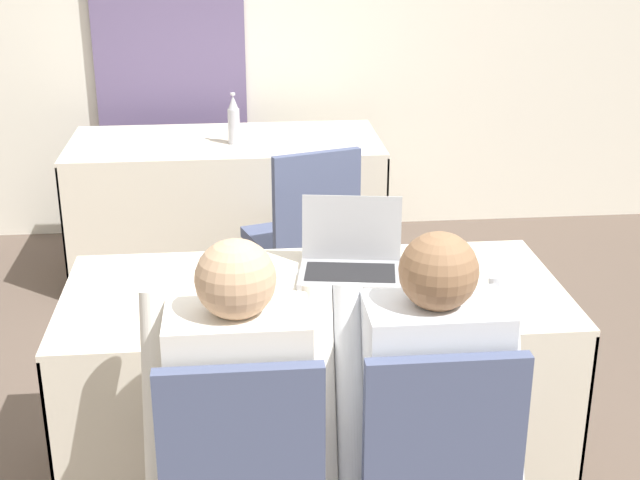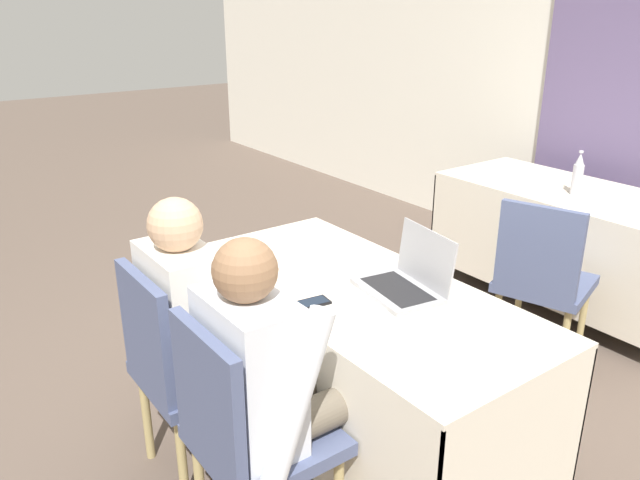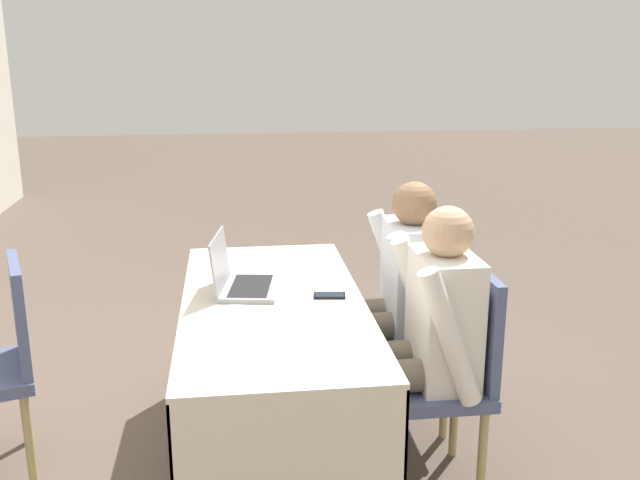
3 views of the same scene
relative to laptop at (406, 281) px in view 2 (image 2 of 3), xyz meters
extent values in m
plane|color=brown|center=(-0.14, -0.13, -0.79)|extent=(24.00, 24.00, 0.00)
cube|color=slate|center=(-0.74, 2.48, 0.54)|extent=(0.87, 0.04, 2.65)
cube|color=beige|center=(-0.14, -0.13, -0.06)|extent=(1.63, 0.75, 0.02)
cube|color=beige|center=(-0.14, -0.49, -0.37)|extent=(1.63, 0.01, 0.61)
cube|color=beige|center=(-0.14, 0.24, -0.37)|extent=(1.63, 0.01, 0.61)
cube|color=beige|center=(-0.95, -0.13, -0.37)|extent=(0.01, 0.75, 0.61)
cube|color=beige|center=(0.68, -0.13, -0.37)|extent=(0.01, 0.75, 0.61)
cylinder|color=#333333|center=(-0.14, -0.13, -0.73)|extent=(0.06, 0.06, 0.11)
cube|color=beige|center=(-0.43, 1.83, -0.06)|extent=(1.63, 0.75, 0.02)
cube|color=beige|center=(-0.43, 1.46, -0.37)|extent=(1.63, 0.01, 0.61)
cube|color=beige|center=(-0.43, 2.20, -0.37)|extent=(1.63, 0.01, 0.61)
cube|color=beige|center=(-1.24, 1.83, -0.37)|extent=(0.01, 0.75, 0.61)
cylinder|color=#333333|center=(-0.43, 1.83, -0.73)|extent=(0.06, 0.06, 0.11)
cube|color=#99999E|center=(-0.01, -0.04, -0.04)|extent=(0.37, 0.28, 0.02)
cube|color=black|center=(-0.01, -0.04, -0.03)|extent=(0.32, 0.21, 0.00)
cube|color=#99999E|center=(0.01, 0.09, 0.08)|extent=(0.34, 0.09, 0.22)
cube|color=black|center=(0.01, 0.09, 0.08)|extent=(0.31, 0.07, 0.20)
cube|color=black|center=(-0.13, -0.36, -0.04)|extent=(0.09, 0.14, 0.01)
cube|color=#192333|center=(-0.13, -0.36, -0.04)|extent=(0.08, 0.12, 0.00)
cube|color=white|center=(-0.05, -0.06, -0.05)|extent=(0.30, 0.35, 0.00)
cube|color=white|center=(-0.34, -0.16, -0.05)|extent=(0.24, 0.32, 0.00)
cylinder|color=#B7B7C1|center=(-0.38, 1.75, 0.04)|extent=(0.06, 0.06, 0.18)
cone|color=#B7B7C1|center=(-0.38, 1.75, 0.17)|extent=(0.05, 0.05, 0.07)
cylinder|color=silver|center=(-0.38, 1.75, 0.21)|extent=(0.02, 0.02, 0.01)
cylinder|color=tan|center=(-0.21, -0.55, -0.58)|extent=(0.04, 0.04, 0.42)
cylinder|color=tan|center=(-0.56, -0.55, -0.58)|extent=(0.04, 0.04, 0.42)
cylinder|color=tan|center=(-0.21, -0.91, -0.58)|extent=(0.04, 0.04, 0.42)
cylinder|color=tan|center=(-0.56, -0.91, -0.58)|extent=(0.04, 0.04, 0.42)
cube|color=#4C567A|center=(-0.39, -0.73, -0.35)|extent=(0.44, 0.44, 0.05)
cube|color=#4C567A|center=(-0.39, -0.93, -0.10)|extent=(0.40, 0.04, 0.45)
cylinder|color=tan|center=(-0.06, -0.55, -0.58)|extent=(0.04, 0.04, 0.42)
cube|color=#4C567A|center=(0.11, -0.73, -0.35)|extent=(0.44, 0.44, 0.05)
cube|color=#4C567A|center=(0.11, -0.93, -0.10)|extent=(0.40, 0.04, 0.45)
cylinder|color=tan|center=(0.02, 1.33, -0.58)|extent=(0.04, 0.04, 0.42)
cylinder|color=tan|center=(-0.31, 1.22, -0.58)|extent=(0.04, 0.04, 0.42)
cylinder|color=tan|center=(0.13, 0.99, -0.58)|extent=(0.04, 0.04, 0.42)
cylinder|color=tan|center=(-0.20, 0.88, -0.58)|extent=(0.04, 0.04, 0.42)
cube|color=#4C567A|center=(-0.09, 1.11, -0.35)|extent=(0.55, 0.55, 0.05)
cube|color=#4C567A|center=(-0.03, 0.92, -0.10)|extent=(0.40, 0.16, 0.45)
cylinder|color=#665B4C|center=(-0.30, -0.60, -0.26)|extent=(0.13, 0.42, 0.13)
cylinder|color=#665B4C|center=(-0.48, -0.60, -0.26)|extent=(0.13, 0.42, 0.13)
cylinder|color=#665B4C|center=(-0.30, -0.42, -0.56)|extent=(0.10, 0.10, 0.47)
cylinder|color=#665B4C|center=(-0.48, -0.42, -0.56)|extent=(0.10, 0.10, 0.47)
cube|color=silver|center=(-0.39, -0.78, -0.06)|extent=(0.36, 0.22, 0.52)
cylinder|color=silver|center=(-0.18, -0.74, -0.06)|extent=(0.08, 0.26, 0.54)
cylinder|color=silver|center=(-0.60, -0.74, -0.06)|extent=(0.08, 0.26, 0.54)
sphere|color=tan|center=(-0.39, -0.78, 0.29)|extent=(0.20, 0.20, 0.20)
cylinder|color=#665B4C|center=(0.20, -0.60, -0.26)|extent=(0.13, 0.42, 0.13)
cylinder|color=#665B4C|center=(0.02, -0.60, -0.26)|extent=(0.13, 0.42, 0.13)
cylinder|color=#665B4C|center=(0.20, -0.42, -0.56)|extent=(0.10, 0.10, 0.47)
cylinder|color=#665B4C|center=(0.02, -0.42, -0.56)|extent=(0.10, 0.10, 0.47)
cube|color=silver|center=(0.11, -0.78, -0.06)|extent=(0.36, 0.22, 0.52)
cylinder|color=silver|center=(0.32, -0.74, -0.06)|extent=(0.08, 0.26, 0.54)
cylinder|color=silver|center=(-0.10, -0.74, -0.06)|extent=(0.08, 0.26, 0.54)
sphere|color=#8C6647|center=(0.11, -0.78, 0.29)|extent=(0.20, 0.20, 0.20)
camera|label=1|loc=(-0.37, -2.76, 1.15)|focal=50.00mm
camera|label=2|loc=(1.61, -1.60, 1.03)|focal=35.00mm
camera|label=3|loc=(-2.92, 0.04, 0.97)|focal=40.00mm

